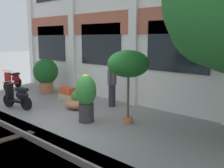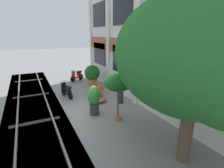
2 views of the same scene
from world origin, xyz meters
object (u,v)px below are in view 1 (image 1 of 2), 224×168
scooter_second_parked (18,97)px  potted_plant_fluted_column (86,95)px  potted_plant_wide_bowl (77,102)px  potted_plant_ribbed_drum (46,73)px  scooter_near_curb (13,80)px  potted_plant_square_trough (67,94)px  potted_plant_terracotta_small (128,65)px  resident_by_doorway (112,84)px

scooter_second_parked → potted_plant_fluted_column: bearing=178.6°
potted_plant_fluted_column → potted_plant_wide_bowl: bearing=149.9°
potted_plant_wide_bowl → potted_plant_ribbed_drum: bearing=165.8°
scooter_second_parked → scooter_near_curb: bearing=-38.8°
potted_plant_square_trough → potted_plant_wide_bowl: size_ratio=0.92×
potted_plant_terracotta_small → resident_by_doorway: size_ratio=1.37×
potted_plant_terracotta_small → potted_plant_fluted_column: bearing=-143.6°
potted_plant_ribbed_drum → potted_plant_fluted_column: size_ratio=1.08×
potted_plant_terracotta_small → potted_plant_ribbed_drum: bearing=171.3°
potted_plant_wide_bowl → scooter_near_curb: (-5.21, 0.21, 0.19)m
potted_plant_terracotta_small → potted_plant_ribbed_drum: size_ratio=1.39×
potted_plant_ribbed_drum → scooter_second_parked: (1.72, -2.28, -0.47)m
scooter_second_parked → potted_plant_ribbed_drum: bearing=-67.5°
resident_by_doorway → scooter_near_curb: bearing=-8.8°
potted_plant_square_trough → potted_plant_terracotta_small: bearing=-9.8°
potted_plant_terracotta_small → scooter_near_curb: size_ratio=1.75×
potted_plant_square_trough → potted_plant_wide_bowl: bearing=-23.7°
potted_plant_terracotta_small → resident_by_doorway: bearing=146.5°
potted_plant_ribbed_drum → resident_by_doorway: size_ratio=0.98×
scooter_second_parked → resident_by_doorway: bearing=-145.8°
potted_plant_fluted_column → scooter_near_curb: size_ratio=1.17×
resident_by_doorway → potted_plant_terracotta_small: bearing=129.4°
scooter_near_curb → potted_plant_square_trough: bearing=66.7°
scooter_second_parked → resident_by_doorway: size_ratio=0.85×
potted_plant_ribbed_drum → scooter_near_curb: potted_plant_ribbed_drum is taller
potted_plant_terracotta_small → potted_plant_square_trough: 4.11m
potted_plant_ribbed_drum → resident_by_doorway: bearing=3.6°
potted_plant_square_trough → scooter_near_curb: bearing=-174.1°
potted_plant_wide_bowl → potted_plant_square_trough: bearing=156.3°
potted_plant_square_trough → resident_by_doorway: 2.22m
potted_plant_terracotta_small → potted_plant_square_trough: size_ratio=2.74×
potted_plant_wide_bowl → potted_plant_fluted_column: size_ratio=0.60×
potted_plant_fluted_column → potted_plant_terracotta_small: bearing=36.4°
scooter_second_parked → resident_by_doorway: 3.40m
potted_plant_terracotta_small → potted_plant_square_trough: (-3.76, 0.65, -1.51)m
potted_plant_ribbed_drum → potted_plant_fluted_column: (4.62, -1.61, -0.06)m
potted_plant_wide_bowl → scooter_second_parked: size_ratio=0.64×
potted_plant_terracotta_small → potted_plant_ribbed_drum: 5.76m
potted_plant_terracotta_small → potted_plant_wide_bowl: potted_plant_terracotta_small is taller
potted_plant_square_trough → scooter_second_parked: 2.08m
potted_plant_ribbed_drum → scooter_near_curb: bearing=-162.7°
scooter_near_curb → resident_by_doorway: size_ratio=0.78×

